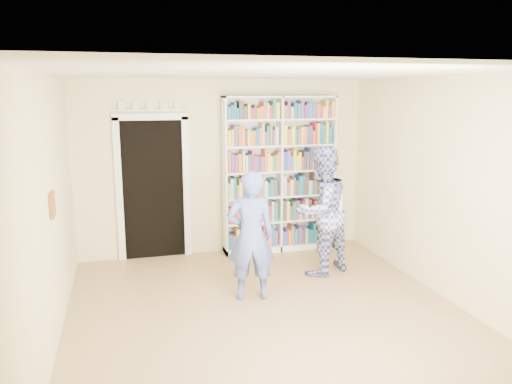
{
  "coord_description": "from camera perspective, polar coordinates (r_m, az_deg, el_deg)",
  "views": [
    {
      "loc": [
        -1.52,
        -5.05,
        2.52
      ],
      "look_at": [
        0.08,
        0.9,
        1.27
      ],
      "focal_mm": 35.0,
      "sensor_mm": 36.0,
      "label": 1
    }
  ],
  "objects": [
    {
      "name": "wall_right",
      "position": [
        6.41,
        21.32,
        0.16
      ],
      "size": [
        0.0,
        5.0,
        5.0
      ],
      "primitive_type": "plane",
      "rotation": [
        1.57,
        0.0,
        -1.57
      ],
      "color": "beige",
      "rests_on": "floor"
    },
    {
      "name": "bookshelf",
      "position": [
        7.87,
        2.65,
        2.07
      ],
      "size": [
        1.78,
        0.33,
        2.45
      ],
      "rotation": [
        0.0,
        0.0,
        -0.29
      ],
      "color": "white",
      "rests_on": "floor"
    },
    {
      "name": "floor",
      "position": [
        5.84,
        1.59,
        -14.09
      ],
      "size": [
        5.0,
        5.0,
        0.0
      ],
      "primitive_type": "plane",
      "color": "#A07E4D",
      "rests_on": "ground"
    },
    {
      "name": "man_blue",
      "position": [
        6.05,
        -0.6,
        -5.04
      ],
      "size": [
        0.63,
        0.46,
        1.6
      ],
      "primitive_type": "imported",
      "rotation": [
        0.0,
        0.0,
        3.01
      ],
      "color": "#4F67B0",
      "rests_on": "floor"
    },
    {
      "name": "ceiling",
      "position": [
        5.27,
        1.76,
        13.42
      ],
      "size": [
        5.0,
        5.0,
        0.0
      ],
      "primitive_type": "plane",
      "rotation": [
        3.14,
        0.0,
        0.0
      ],
      "color": "white",
      "rests_on": "wall_back"
    },
    {
      "name": "paper_sheet",
      "position": [
        6.8,
        9.08,
        -1.42
      ],
      "size": [
        0.21,
        0.05,
        0.3
      ],
      "primitive_type": "cube",
      "rotation": [
        0.0,
        0.0,
        0.22
      ],
      "color": "white",
      "rests_on": "man_plaid"
    },
    {
      "name": "wall_left",
      "position": [
        5.23,
        -22.68,
        -2.36
      ],
      "size": [
        0.0,
        5.0,
        5.0
      ],
      "primitive_type": "plane",
      "rotation": [
        1.57,
        0.0,
        1.57
      ],
      "color": "beige",
      "rests_on": "floor"
    },
    {
      "name": "wall_back",
      "position": [
        7.79,
        -3.64,
        2.81
      ],
      "size": [
        4.5,
        0.0,
        4.5
      ],
      "primitive_type": "plane",
      "rotation": [
        1.57,
        0.0,
        0.0
      ],
      "color": "beige",
      "rests_on": "floor"
    },
    {
      "name": "doorway",
      "position": [
        7.65,
        -11.69,
        1.15
      ],
      "size": [
        1.1,
        0.08,
        2.43
      ],
      "color": "black",
      "rests_on": "floor"
    },
    {
      "name": "wall_art",
      "position": [
        5.41,
        -22.25,
        -1.35
      ],
      "size": [
        0.03,
        0.25,
        0.25
      ],
      "primitive_type": "cube",
      "color": "brown",
      "rests_on": "wall_left"
    },
    {
      "name": "man_plaid",
      "position": [
        6.95,
        7.47,
        -2.16
      ],
      "size": [
        1.07,
        0.97,
        1.79
      ],
      "primitive_type": "imported",
      "rotation": [
        0.0,
        0.0,
        3.56
      ],
      "color": "#333C9C",
      "rests_on": "floor"
    }
  ]
}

